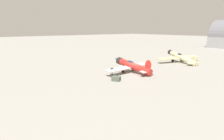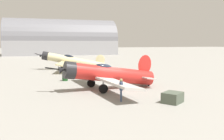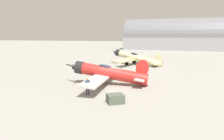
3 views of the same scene
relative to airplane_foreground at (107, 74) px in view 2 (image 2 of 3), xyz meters
name	(u,v)px [view 2 (image 2 of 3)]	position (x,y,z in m)	size (l,w,h in m)	color
ground_plane	(112,89)	(0.03, -0.49, -1.41)	(400.00, 400.00, 0.00)	gray
airplane_foreground	(107,74)	(0.00, 0.00, 0.00)	(12.77, 10.58, 3.25)	red
airplane_mid_apron	(72,61)	(18.26, -0.21, -0.01)	(13.04, 11.06, 3.22)	beige
ground_crew_mechanic	(121,88)	(-4.88, 0.61, -0.37)	(0.64, 0.37, 1.72)	#384766
equipment_crate	(173,98)	(-6.61, -2.73, -1.02)	(1.77, 1.85, 0.78)	#4C5647
fuel_drum	(65,77)	(6.56, 2.86, -0.96)	(0.68, 0.68, 0.91)	#19471E
distant_hangar	(61,43)	(70.79, -6.64, 3.02)	(18.04, 40.07, 16.00)	#939399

